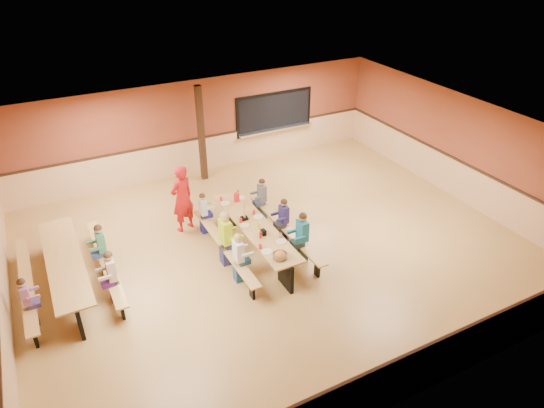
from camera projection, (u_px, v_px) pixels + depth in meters
ground at (274, 248)px, 12.15m from camera, size 12.00×12.00×0.00m
room_envelope at (274, 224)px, 11.80m from camera, size 12.04×10.04×3.02m
kitchen_pass_through at (274, 114)px, 16.24m from camera, size 2.78×0.28×1.38m
structural_post at (201, 134)px, 14.69m from camera, size 0.18×0.18×3.00m
cafeteria_table_main at (255, 233)px, 11.79m from camera, size 1.91×3.70×0.74m
cafeteria_table_second at (66, 267)px, 10.61m from camera, size 1.91×3.70×0.74m
seated_child_white_left at (239, 258)px, 10.75m from camera, size 0.38×0.31×1.23m
seated_adult_yellow at (226, 238)px, 11.27m from camera, size 0.46×0.38×1.40m
seated_child_grey_left at (204, 213)px, 12.49m from camera, size 0.33×0.27×1.14m
seated_child_teal_right at (302, 237)px, 11.41m from camera, size 0.41×0.33×1.29m
seated_child_navy_right at (284, 221)px, 12.13m from camera, size 0.36×0.30×1.20m
seated_child_char_right at (262, 199)px, 13.07m from camera, size 0.36×0.29×1.19m
seated_child_purple_sec at (28, 303)px, 9.56m from camera, size 0.34×0.27×1.14m
seated_child_green_sec at (102, 249)px, 11.06m from camera, size 0.38×0.31×1.24m
seated_child_tan_sec at (112, 277)px, 10.19m from camera, size 0.38×0.31×1.24m
standing_woman at (182, 199)px, 12.45m from camera, size 0.78×0.66×1.83m
punch_pitcher at (237, 197)px, 12.64m from camera, size 0.16×0.16×0.22m
chip_bowl at (280, 255)px, 10.50m from camera, size 0.32×0.32×0.15m
napkin_dispenser at (263, 232)px, 11.30m from camera, size 0.10×0.14×0.13m
condiment_mustard at (259, 226)px, 11.50m from camera, size 0.06×0.06×0.17m
condiment_ketchup at (260, 235)px, 11.17m from camera, size 0.06×0.06×0.17m
table_paddle at (244, 214)px, 11.85m from camera, size 0.16×0.16×0.56m
place_settings at (255, 223)px, 11.66m from camera, size 0.65×3.30×0.11m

